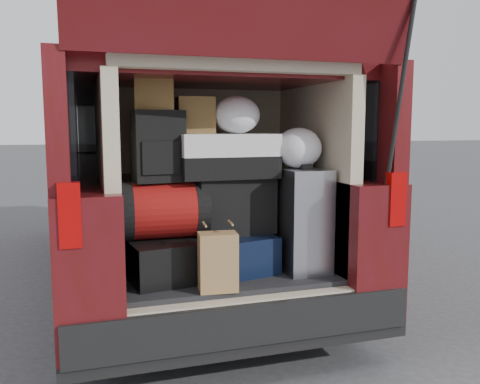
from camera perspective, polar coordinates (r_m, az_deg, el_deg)
The scene contains 15 objects.
ground at distance 3.18m, azimuth -1.03°, elevation -19.13°, with size 80.00×80.00×0.00m, color #38383B.
minivan at distance 4.68m, azimuth -7.51°, elevation 1.07°, with size 1.90×5.35×2.77m.
load_floor at distance 3.32m, azimuth -2.42°, elevation -12.83°, with size 1.24×1.05×0.55m, color black.
black_hardshell at distance 3.03m, azimuth -8.78°, elevation -7.15°, with size 0.42×0.57×0.23m, color black.
navy_hardshell at distance 3.12m, azimuth -1.13°, elevation -6.68°, with size 0.42×0.51×0.22m, color black.
silver_roller at distance 3.12m, azimuth 6.79°, elevation -3.02°, with size 0.26×0.41×0.62m, color silver.
kraft_bag at distance 2.72m, azimuth -2.50°, elevation -7.84°, with size 0.20×0.13×0.31m, color #A37649.
red_duffel at distance 2.96m, azimuth -8.63°, elevation -1.99°, with size 0.50×0.33×0.33m, color maroon.
black_soft_case at distance 3.10m, azimuth -0.89°, elevation -1.45°, with size 0.48×0.29×0.34m, color black.
backpack at distance 2.92m, azimuth -9.16°, elevation 5.09°, with size 0.28×0.17×0.40m, color black.
twotone_duffel at distance 3.02m, azimuth -1.48°, elevation 4.07°, with size 0.58×0.30×0.26m, color silver.
grocery_sack_lower at distance 2.95m, azimuth -9.54°, elevation 10.90°, with size 0.21×0.17×0.19m, color brown.
grocery_sack_upper at distance 3.06m, azimuth -5.07°, elevation 8.55°, with size 0.22×0.18×0.22m, color brown.
plastic_bag_center at distance 3.07m, azimuth -0.37°, elevation 8.66°, with size 0.28×0.26×0.23m, color white.
plastic_bag_right at distance 3.07m, azimuth 6.59°, elevation 4.92°, with size 0.28×0.26×0.24m, color white.
Camera 1 is at (-0.80, -2.73, 1.42)m, focal length 38.00 mm.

